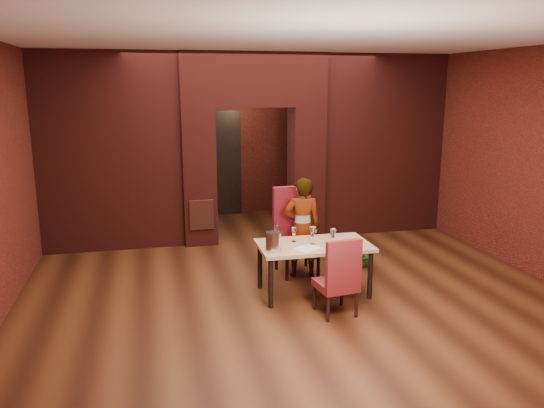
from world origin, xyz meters
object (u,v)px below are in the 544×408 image
at_px(wine_bucket, 273,242).
at_px(water_bottle, 277,234).
at_px(wine_glass_b, 312,236).
at_px(chair_near, 336,275).
at_px(dining_table, 314,269).
at_px(chair_far, 297,232).
at_px(person_seated, 302,227).
at_px(wine_glass_c, 333,237).
at_px(wine_glass_a, 294,235).
at_px(potted_plant, 362,254).

height_order(wine_bucket, water_bottle, water_bottle).
bearing_deg(wine_glass_b, chair_near, -82.09).
distance_m(dining_table, chair_near, 0.68).
relative_size(chair_far, person_seated, 0.87).
bearing_deg(wine_glass_c, dining_table, 149.42).
height_order(wine_glass_a, potted_plant, wine_glass_a).
relative_size(wine_glass_b, wine_bucket, 0.97).
relative_size(dining_table, potted_plant, 3.89).
xyz_separation_m(dining_table, wine_glass_b, (-0.03, -0.02, 0.45)).
bearing_deg(water_bottle, person_seated, 47.79).
relative_size(person_seated, wine_glass_a, 7.68).
bearing_deg(chair_far, dining_table, -94.32).
height_order(water_bottle, potted_plant, water_bottle).
distance_m(person_seated, water_bottle, 0.76).
bearing_deg(chair_far, person_seated, -78.40).
bearing_deg(water_bottle, wine_glass_c, -17.92).
xyz_separation_m(wine_glass_a, wine_glass_b, (0.20, -0.18, 0.02)).
bearing_deg(potted_plant, water_bottle, -153.83).
bearing_deg(water_bottle, wine_bucket, -111.69).
bearing_deg(person_seated, wine_glass_c, 110.52).
bearing_deg(water_bottle, potted_plant, 26.17).
bearing_deg(chair_near, water_bottle, -62.09).
bearing_deg(water_bottle, chair_far, 55.36).
bearing_deg(wine_glass_b, potted_plant, 38.90).
bearing_deg(potted_plant, person_seated, -169.65).
height_order(chair_far, wine_glass_a, chair_far).
bearing_deg(wine_glass_c, chair_near, -105.41).
height_order(chair_far, potted_plant, chair_far).
xyz_separation_m(chair_far, chair_near, (0.06, -1.45, -0.14)).
bearing_deg(chair_far, wine_glass_a, -114.37).
xyz_separation_m(chair_far, wine_glass_b, (-0.03, -0.80, 0.17)).
distance_m(wine_glass_c, wine_bucket, 0.79).
height_order(chair_far, person_seated, person_seated).
relative_size(wine_glass_b, water_bottle, 0.84).
distance_m(person_seated, potted_plant, 1.15).
bearing_deg(wine_glass_c, wine_bucket, -176.78).
relative_size(chair_far, chair_near, 1.29).
bearing_deg(wine_glass_b, chair_far, 87.90).
distance_m(chair_far, wine_glass_b, 0.82).
bearing_deg(water_bottle, wine_glass_a, 13.63).
bearing_deg(dining_table, chair_far, 90.73).
relative_size(dining_table, wine_glass_b, 6.21).
xyz_separation_m(chair_far, wine_glass_c, (0.21, -0.90, 0.16)).
bearing_deg(wine_glass_a, wine_glass_b, -42.38).
height_order(dining_table, water_bottle, water_bottle).
bearing_deg(potted_plant, chair_far, -176.71).
relative_size(dining_table, wine_bucket, 6.05).
xyz_separation_m(chair_near, person_seated, (-0.02, 1.32, 0.23)).
bearing_deg(chair_near, wine_bucket, -45.00).
bearing_deg(water_bottle, chair_near, -55.12).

